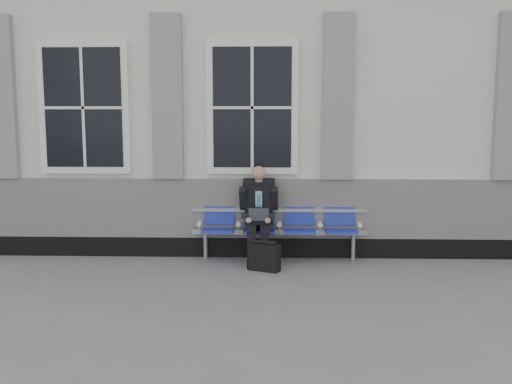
{
  "coord_description": "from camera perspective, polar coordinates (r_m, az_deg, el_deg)",
  "views": [
    {
      "loc": [
        0.68,
        -7.0,
        2.14
      ],
      "look_at": [
        0.42,
        0.9,
        1.07
      ],
      "focal_mm": 40.0,
      "sensor_mm": 36.0,
      "label": 1
    }
  ],
  "objects": [
    {
      "name": "businessman",
      "position": [
        8.31,
        0.27,
        -1.84
      ],
      "size": [
        0.56,
        0.76,
        1.42
      ],
      "color": "black",
      "rests_on": "ground"
    },
    {
      "name": "ground",
      "position": [
        7.36,
        -3.56,
        -9.25
      ],
      "size": [
        70.0,
        70.0,
        0.0
      ],
      "primitive_type": "plane",
      "color": "slate",
      "rests_on": "ground"
    },
    {
      "name": "station_building",
      "position": [
        10.5,
        -1.97,
        8.13
      ],
      "size": [
        14.4,
        4.4,
        4.49
      ],
      "color": "silver",
      "rests_on": "ground"
    },
    {
      "name": "bench",
      "position": [
        8.48,
        2.33,
        -3.12
      ],
      "size": [
        2.6,
        0.47,
        0.91
      ],
      "color": "#9EA0A3",
      "rests_on": "ground"
    },
    {
      "name": "briefcase",
      "position": [
        7.94,
        0.88,
        -6.48
      ],
      "size": [
        0.45,
        0.33,
        0.43
      ],
      "color": "black",
      "rests_on": "ground"
    }
  ]
}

